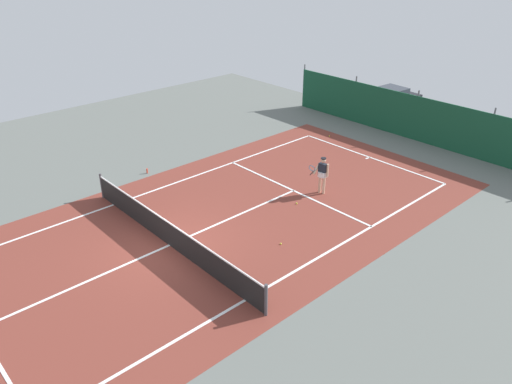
{
  "coord_description": "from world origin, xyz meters",
  "views": [
    {
      "loc": [
        13.18,
        -7.84,
        9.82
      ],
      "look_at": [
        0.28,
        3.93,
        0.9
      ],
      "focal_mm": 35.0,
      "sensor_mm": 36.0,
      "label": 1
    }
  ],
  "objects_px": {
    "tennis_ball_midcourt": "(329,136)",
    "parked_car": "(389,102)",
    "tennis_ball_near_player": "(297,203)",
    "tennis_player": "(322,173)",
    "tennis_ball_by_sideline": "(281,244)",
    "tennis_net": "(169,233)",
    "water_bottle": "(147,171)"
  },
  "relations": [
    {
      "from": "tennis_ball_midcourt",
      "to": "parked_car",
      "type": "height_order",
      "value": "parked_car"
    },
    {
      "from": "tennis_ball_near_player",
      "to": "tennis_player",
      "type": "bearing_deg",
      "value": 89.49
    },
    {
      "from": "tennis_ball_by_sideline",
      "to": "tennis_ball_near_player",
      "type": "bearing_deg",
      "value": 123.11
    },
    {
      "from": "tennis_player",
      "to": "parked_car",
      "type": "bearing_deg",
      "value": -78.79
    },
    {
      "from": "parked_car",
      "to": "tennis_ball_near_player",
      "type": "bearing_deg",
      "value": -66.94
    },
    {
      "from": "tennis_ball_by_sideline",
      "to": "tennis_net",
      "type": "bearing_deg",
      "value": -131.64
    },
    {
      "from": "water_bottle",
      "to": "tennis_ball_midcourt",
      "type": "bearing_deg",
      "value": 75.4
    },
    {
      "from": "tennis_net",
      "to": "tennis_player",
      "type": "distance_m",
      "value": 7.2
    },
    {
      "from": "tennis_ball_by_sideline",
      "to": "water_bottle",
      "type": "relative_size",
      "value": 0.28
    },
    {
      "from": "tennis_net",
      "to": "tennis_ball_by_sideline",
      "type": "distance_m",
      "value": 4.01
    },
    {
      "from": "tennis_ball_near_player",
      "to": "tennis_ball_midcourt",
      "type": "height_order",
      "value": "same"
    },
    {
      "from": "tennis_ball_midcourt",
      "to": "parked_car",
      "type": "relative_size",
      "value": 0.02
    },
    {
      "from": "tennis_ball_midcourt",
      "to": "water_bottle",
      "type": "bearing_deg",
      "value": -104.6
    },
    {
      "from": "tennis_player",
      "to": "parked_car",
      "type": "xyz_separation_m",
      "value": [
        -4.24,
        11.12,
        -0.12
      ]
    },
    {
      "from": "parked_car",
      "to": "tennis_ball_by_sideline",
      "type": "bearing_deg",
      "value": -64.16
    },
    {
      "from": "tennis_ball_midcourt",
      "to": "tennis_ball_by_sideline",
      "type": "bearing_deg",
      "value": -58.6
    },
    {
      "from": "tennis_player",
      "to": "tennis_ball_by_sideline",
      "type": "height_order",
      "value": "tennis_player"
    },
    {
      "from": "tennis_ball_midcourt",
      "to": "parked_car",
      "type": "bearing_deg",
      "value": 90.38
    },
    {
      "from": "tennis_ball_midcourt",
      "to": "parked_car",
      "type": "distance_m",
      "value": 5.64
    },
    {
      "from": "tennis_net",
      "to": "water_bottle",
      "type": "distance_m",
      "value": 6.46
    },
    {
      "from": "tennis_player",
      "to": "tennis_ball_midcourt",
      "type": "xyz_separation_m",
      "value": [
        -4.21,
        5.54,
        -0.93
      ]
    },
    {
      "from": "tennis_net",
      "to": "tennis_player",
      "type": "xyz_separation_m",
      "value": [
        0.94,
        7.13,
        0.45
      ]
    },
    {
      "from": "tennis_ball_midcourt",
      "to": "water_bottle",
      "type": "xyz_separation_m",
      "value": [
        -2.61,
        -10.01,
        0.09
      ]
    },
    {
      "from": "tennis_ball_by_sideline",
      "to": "parked_car",
      "type": "distance_m",
      "value": 16.41
    },
    {
      "from": "tennis_ball_by_sideline",
      "to": "parked_car",
      "type": "bearing_deg",
      "value": 111.29
    },
    {
      "from": "tennis_player",
      "to": "tennis_ball_by_sideline",
      "type": "relative_size",
      "value": 24.85
    },
    {
      "from": "tennis_ball_by_sideline",
      "to": "water_bottle",
      "type": "distance_m",
      "value": 8.53
    },
    {
      "from": "tennis_net",
      "to": "water_bottle",
      "type": "bearing_deg",
      "value": 155.62
    },
    {
      "from": "tennis_player",
      "to": "tennis_ball_near_player",
      "type": "relative_size",
      "value": 24.85
    },
    {
      "from": "tennis_player",
      "to": "tennis_ball_midcourt",
      "type": "bearing_deg",
      "value": -62.46
    },
    {
      "from": "parked_car",
      "to": "water_bottle",
      "type": "bearing_deg",
      "value": -94.81
    },
    {
      "from": "water_bottle",
      "to": "tennis_ball_near_player",
      "type": "bearing_deg",
      "value": 23.48
    }
  ]
}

